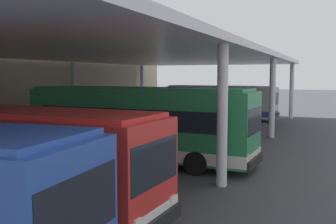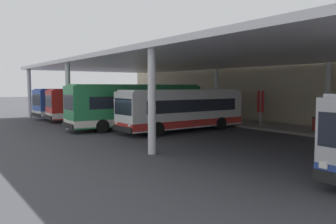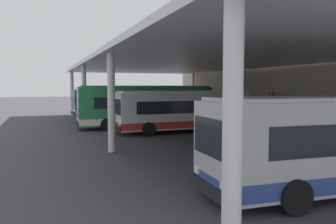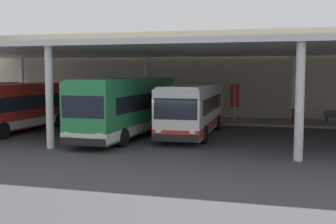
% 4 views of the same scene
% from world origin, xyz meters
% --- Properties ---
extents(ground_plane, '(200.00, 200.00, 0.00)m').
position_xyz_m(ground_plane, '(0.00, 0.00, 0.00)').
color(ground_plane, '#3D3D42').
extents(platform_kerb, '(42.00, 4.50, 0.18)m').
position_xyz_m(platform_kerb, '(0.00, 11.75, 0.09)').
color(platform_kerb, gray).
rests_on(platform_kerb, ground).
extents(station_building_facade, '(48.00, 1.60, 7.52)m').
position_xyz_m(station_building_facade, '(0.00, 15.00, 3.76)').
color(station_building_facade, '#C1B293').
rests_on(station_building_facade, ground).
extents(canopy_shelter, '(40.00, 17.00, 5.55)m').
position_xyz_m(canopy_shelter, '(0.00, 5.50, 5.31)').
color(canopy_shelter, silver).
rests_on(canopy_shelter, ground).
extents(bus_second_bay, '(3.04, 10.63, 3.17)m').
position_xyz_m(bus_second_bay, '(-11.57, 2.76, 1.66)').
color(bus_second_bay, red).
rests_on(bus_second_bay, ground).
extents(bus_middle_bay, '(3.03, 11.42, 3.57)m').
position_xyz_m(bus_middle_bay, '(-3.71, 2.32, 1.84)').
color(bus_middle_bay, '#28844C').
rests_on(bus_middle_bay, ground).
extents(bus_far_bay, '(2.94, 10.60, 3.17)m').
position_xyz_m(bus_far_bay, '(-0.02, 4.25, 1.66)').
color(bus_far_bay, white).
rests_on(bus_far_bay, ground).
extents(bus_departing, '(3.04, 10.63, 3.17)m').
position_xyz_m(bus_departing, '(15.84, 3.71, 1.66)').
color(bus_departing, '#B7B7BC').
rests_on(bus_departing, ground).
extents(bench_waiting, '(1.80, 0.45, 0.92)m').
position_xyz_m(bench_waiting, '(9.37, 11.82, 0.66)').
color(bench_waiting, '#4C515B').
rests_on(bench_waiting, platform_kerb).
extents(trash_bin, '(0.52, 0.52, 0.98)m').
position_xyz_m(trash_bin, '(6.36, 11.69, 0.68)').
color(trash_bin, maroon).
rests_on(trash_bin, platform_kerb).
extents(banner_sign, '(0.70, 0.12, 3.20)m').
position_xyz_m(banner_sign, '(1.85, 10.94, 1.98)').
color(banner_sign, '#B2B2B7').
rests_on(banner_sign, platform_kerb).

